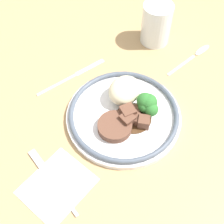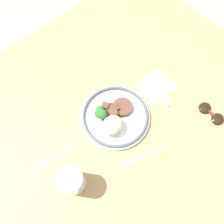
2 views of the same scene
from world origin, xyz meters
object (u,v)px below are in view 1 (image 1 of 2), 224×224
(juice_glass, at_px, (156,25))
(fork, at_px, (48,175))
(spoon, at_px, (197,54))
(knife, at_px, (74,76))
(plate, at_px, (126,111))

(juice_glass, bearing_deg, fork, -174.24)
(fork, distance_m, spoon, 0.52)
(fork, xyz_separation_m, knife, (0.25, 0.14, -0.00))
(knife, bearing_deg, juice_glass, -4.31)
(plate, relative_size, juice_glass, 2.34)
(fork, bearing_deg, knife, -45.24)
(knife, bearing_deg, plate, -80.57)
(fork, bearing_deg, juice_glass, -69.54)
(fork, xyz_separation_m, spoon, (0.52, -0.08, -0.00))
(juice_glass, height_order, fork, juice_glass)
(plate, distance_m, spoon, 0.30)
(juice_glass, bearing_deg, knife, 159.29)
(juice_glass, distance_m, spoon, 0.14)
(juice_glass, relative_size, spoon, 0.69)
(juice_glass, bearing_deg, spoon, -79.29)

